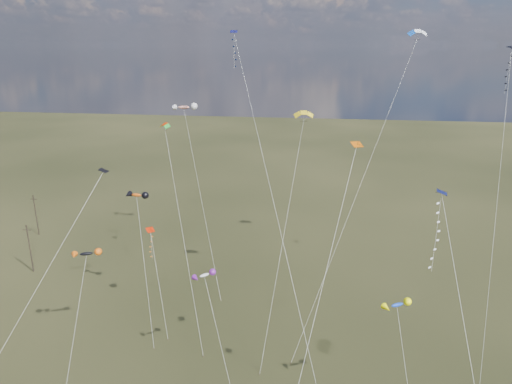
# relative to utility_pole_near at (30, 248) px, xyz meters

# --- Properties ---
(utility_pole_near) EXTENTS (1.40, 0.20, 8.00)m
(utility_pole_near) POSITION_rel_utility_pole_near_xyz_m (0.00, 0.00, 0.00)
(utility_pole_near) COLOR black
(utility_pole_near) RESTS_ON ground
(utility_pole_far) EXTENTS (1.40, 0.20, 8.00)m
(utility_pole_far) POSITION_rel_utility_pole_near_xyz_m (-8.00, 14.00, 0.00)
(utility_pole_far) COLOR black
(utility_pole_far) RESTS_ON ground
(diamond_black_high) EXTENTS (5.17, 19.40, 34.66)m
(diamond_black_high) POSITION_rel_utility_pole_near_xyz_m (66.71, -1.02, 25.74)
(diamond_black_high) COLOR black
(diamond_black_high) RESTS_ON ground
(diamond_navy_tall) EXTENTS (14.42, 29.31, 36.48)m
(diamond_navy_tall) POSITION_rel_utility_pole_near_xyz_m (35.45, -6.42, 26.99)
(diamond_navy_tall) COLOR #0B0C4A
(diamond_navy_tall) RESTS_ON ground
(diamond_black_mid) EXTENTS (11.30, 16.88, 24.07)m
(diamond_black_mid) POSITION_rel_utility_pole_near_xyz_m (21.94, -28.13, 11.93)
(diamond_black_mid) COLOR black
(diamond_black_mid) RESTS_ON ground
(diamond_red_low) EXTENTS (4.19, 6.23, 12.44)m
(diamond_red_low) POSITION_rel_utility_pole_near_xyz_m (23.97, -8.95, 5.79)
(diamond_red_low) COLOR #AE1902
(diamond_red_low) RESTS_ON ground
(diamond_navy_right) EXTENTS (4.57, 15.44, 24.90)m
(diamond_navy_right) POSITION_rel_utility_pole_near_xyz_m (53.85, -28.59, 16.61)
(diamond_navy_right) COLOR #0A1046
(diamond_navy_right) RESTS_ON ground
(diamond_orange_center) EXTENTS (7.34, 20.01, 27.30)m
(diamond_orange_center) POSITION_rel_utility_pole_near_xyz_m (45.70, -29.61, 14.43)
(diamond_orange_center) COLOR #C05105
(diamond_orange_center) RESTS_ON ground
(parafoil_yellow) EXTENTS (4.68, 16.99, 27.32)m
(parafoil_yellow) POSITION_rel_utility_pole_near_xyz_m (42.72, -2.87, 22.51)
(parafoil_yellow) COLOR gold
(parafoil_yellow) RESTS_ON ground
(parafoil_blue_white) EXTENTS (16.10, 25.08, 37.24)m
(parafoil_blue_white) POSITION_rel_utility_pole_near_xyz_m (57.32, 7.55, 32.28)
(parafoil_blue_white) COLOR blue
(parafoil_blue_white) RESTS_ON ground
(parafoil_tricolor) EXTENTS (8.81, 14.58, 25.38)m
(parafoil_tricolor) POSITION_rel_utility_pole_near_xyz_m (24.76, -3.35, 20.55)
(parafoil_tricolor) COLOR yellow
(parafoil_tricolor) RESTS_ON ground
(novelty_black_orange) EXTENTS (3.07, 9.54, 12.55)m
(novelty_black_orange) POSITION_rel_utility_pole_near_xyz_m (18.99, -16.20, 7.93)
(novelty_black_orange) COLOR black
(novelty_black_orange) RESTS_ON ground
(novelty_orange_black) EXTENTS (5.97, 9.63, 16.90)m
(novelty_orange_black) POSITION_rel_utility_pole_near_xyz_m (21.80, -7.43, 12.25)
(novelty_orange_black) COLOR #C0490E
(novelty_orange_black) RESTS_ON ground
(novelty_white_purple) EXTENTS (5.86, 7.83, 12.48)m
(novelty_white_purple) POSITION_rel_utility_pole_near_xyz_m (33.67, -19.31, 7.92)
(novelty_white_purple) COLOR silver
(novelty_white_purple) RESTS_ON ground
(novelty_redwhite_stripe) EXTENTS (11.92, 19.51, 25.52)m
(novelty_redwhite_stripe) POSITION_rel_utility_pole_near_xyz_m (22.00, 14.28, 20.69)
(novelty_redwhite_stripe) COLOR red
(novelty_redwhite_stripe) RESTS_ON ground
(novelty_blue_yellow) EXTENTS (3.37, 8.31, 12.89)m
(novelty_blue_yellow) POSITION_rel_utility_pole_near_xyz_m (52.43, -22.98, 8.31)
(novelty_blue_yellow) COLOR #1038C6
(novelty_blue_yellow) RESTS_ON ground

